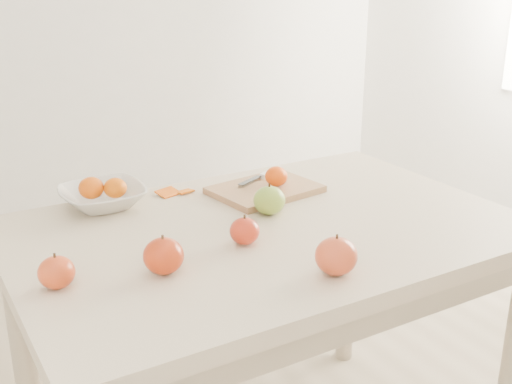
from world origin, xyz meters
TOP-DOWN VIEW (x-y plane):
  - table at (0.00, 0.00)m, footprint 1.20×0.80m
  - cutting_board at (0.12, 0.20)m, footprint 0.30×0.24m
  - board_tangerine at (0.15, 0.19)m, footprint 0.06×0.06m
  - fruit_bowl at (-0.30, 0.32)m, footprint 0.21×0.21m
  - bowl_tangerine_near at (-0.32, 0.33)m, footprint 0.06×0.06m
  - bowl_tangerine_far at (-0.27, 0.31)m, footprint 0.06×0.06m
  - orange_peel_a at (-0.12, 0.32)m, footprint 0.07×0.06m
  - orange_peel_b at (-0.07, 0.31)m, footprint 0.05×0.04m
  - paring_knife at (0.16, 0.27)m, footprint 0.16×0.08m
  - apple_green at (0.05, 0.06)m, footprint 0.08×0.08m
  - apple_red_e at (-0.10, -0.07)m, footprint 0.07×0.07m
  - apple_red_c at (-0.01, -0.29)m, footprint 0.09×0.09m
  - apple_red_d at (-0.51, -0.06)m, footprint 0.07×0.07m
  - apple_red_b at (-0.31, -0.11)m, footprint 0.08×0.08m

SIDE VIEW (x-z plane):
  - table at x=0.00m, z-range 0.28..1.03m
  - orange_peel_a at x=-0.12m, z-range 0.75..0.76m
  - orange_peel_b at x=-0.07m, z-range 0.75..0.76m
  - cutting_board at x=0.12m, z-range 0.75..0.77m
  - paring_knife at x=0.16m, z-range 0.77..0.78m
  - fruit_bowl at x=-0.30m, z-range 0.75..0.80m
  - apple_red_e at x=-0.10m, z-range 0.75..0.81m
  - apple_red_d at x=-0.51m, z-range 0.75..0.81m
  - apple_green at x=0.05m, z-range 0.75..0.82m
  - apple_red_b at x=-0.31m, z-range 0.75..0.82m
  - apple_red_c at x=-0.01m, z-range 0.75..0.83m
  - board_tangerine at x=0.15m, z-range 0.77..0.82m
  - bowl_tangerine_far at x=-0.27m, z-range 0.77..0.83m
  - bowl_tangerine_near at x=-0.32m, z-range 0.77..0.83m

